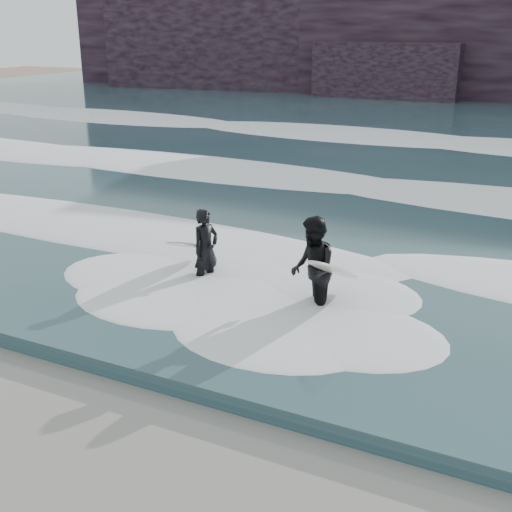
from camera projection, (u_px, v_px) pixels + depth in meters
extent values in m
cube|color=#2B4950|center=(477.00, 134.00, 31.16)|extent=(90.00, 52.00, 0.30)
ellipsoid|color=white|center=(345.00, 255.00, 14.20)|extent=(60.00, 3.20, 0.20)
ellipsoid|color=white|center=(417.00, 186.00, 20.10)|extent=(60.00, 4.00, 0.24)
ellipsoid|color=white|center=(464.00, 141.00, 27.69)|extent=(60.00, 4.80, 0.30)
imported|color=black|center=(206.00, 250.00, 13.16)|extent=(0.59, 0.73, 1.72)
ellipsoid|color=white|center=(190.00, 245.00, 13.36)|extent=(0.71, 1.99, 0.78)
imported|color=black|center=(312.00, 270.00, 11.71)|extent=(1.13, 1.21, 1.99)
ellipsoid|color=silver|center=(334.00, 270.00, 11.51)|extent=(0.70, 2.16, 1.13)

